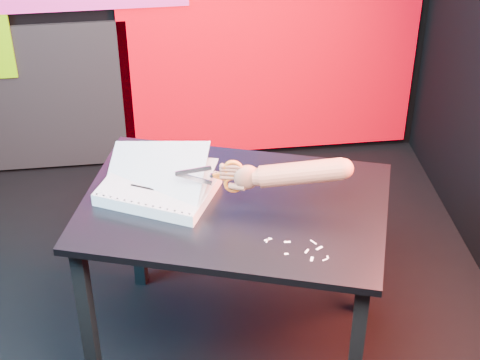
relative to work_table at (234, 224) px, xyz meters
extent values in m
cube|color=black|center=(-0.28, -0.01, -0.65)|extent=(3.00, 3.00, 0.01)
cube|color=red|center=(0.37, 1.46, 0.20)|extent=(1.60, 0.02, 1.60)
cube|color=black|center=(-1.03, 1.46, -0.20)|extent=(1.30, 0.02, 0.85)
cube|color=black|center=(-0.58, -0.15, -0.29)|extent=(0.06, 0.06, 0.72)
cube|color=black|center=(-0.38, 0.46, -0.29)|extent=(0.06, 0.06, 0.72)
cube|color=black|center=(0.38, -0.46, -0.29)|extent=(0.06, 0.06, 0.72)
cube|color=black|center=(0.58, 0.15, -0.29)|extent=(0.06, 0.06, 0.72)
cube|color=black|center=(0.00, 0.00, 0.08)|extent=(1.31, 1.06, 0.03)
cube|color=silver|center=(-0.28, 0.10, 0.12)|extent=(0.50, 0.45, 0.05)
cube|color=white|center=(-0.28, 0.10, 0.15)|extent=(0.49, 0.45, 0.00)
cube|color=white|center=(-0.28, 0.10, 0.15)|extent=(0.47, 0.43, 0.12)
cube|color=white|center=(-0.29, 0.11, 0.17)|extent=(0.44, 0.40, 0.21)
cylinder|color=black|center=(-0.50, 0.06, 0.15)|extent=(0.01, 0.01, 0.00)
cylinder|color=black|center=(-0.48, 0.04, 0.15)|extent=(0.01, 0.01, 0.00)
cylinder|color=black|center=(-0.45, 0.03, 0.15)|extent=(0.01, 0.01, 0.00)
cylinder|color=black|center=(-0.43, 0.02, 0.15)|extent=(0.01, 0.01, 0.00)
cylinder|color=black|center=(-0.40, 0.01, 0.15)|extent=(0.01, 0.01, 0.00)
cylinder|color=black|center=(-0.38, -0.01, 0.15)|extent=(0.01, 0.01, 0.00)
cylinder|color=black|center=(-0.35, -0.02, 0.15)|extent=(0.01, 0.01, 0.00)
cylinder|color=black|center=(-0.33, -0.03, 0.15)|extent=(0.01, 0.01, 0.00)
cylinder|color=black|center=(-0.30, -0.04, 0.15)|extent=(0.01, 0.01, 0.00)
cylinder|color=black|center=(-0.27, -0.06, 0.15)|extent=(0.01, 0.01, 0.00)
cylinder|color=black|center=(-0.25, -0.07, 0.15)|extent=(0.01, 0.01, 0.00)
cylinder|color=black|center=(-0.22, -0.08, 0.15)|extent=(0.01, 0.01, 0.00)
cylinder|color=black|center=(-0.20, -0.10, 0.15)|extent=(0.01, 0.01, 0.00)
cylinder|color=black|center=(-0.17, -0.11, 0.15)|extent=(0.01, 0.01, 0.00)
cylinder|color=black|center=(-0.38, 0.30, 0.15)|extent=(0.01, 0.01, 0.00)
cylinder|color=black|center=(-0.36, 0.29, 0.15)|extent=(0.01, 0.01, 0.00)
cylinder|color=black|center=(-0.33, 0.28, 0.15)|extent=(0.01, 0.01, 0.00)
cylinder|color=black|center=(-0.31, 0.26, 0.15)|extent=(0.01, 0.01, 0.00)
cylinder|color=black|center=(-0.28, 0.25, 0.15)|extent=(0.01, 0.01, 0.00)
cylinder|color=black|center=(-0.25, 0.24, 0.15)|extent=(0.01, 0.01, 0.00)
cylinder|color=black|center=(-0.23, 0.23, 0.15)|extent=(0.01, 0.01, 0.00)
cylinder|color=black|center=(-0.20, 0.21, 0.15)|extent=(0.01, 0.01, 0.00)
cylinder|color=black|center=(-0.18, 0.20, 0.15)|extent=(0.01, 0.01, 0.00)
cylinder|color=black|center=(-0.15, 0.19, 0.15)|extent=(0.01, 0.01, 0.00)
cylinder|color=black|center=(-0.13, 0.18, 0.15)|extent=(0.01, 0.01, 0.00)
cylinder|color=black|center=(-0.10, 0.16, 0.15)|extent=(0.01, 0.01, 0.00)
cylinder|color=black|center=(-0.08, 0.15, 0.15)|extent=(0.01, 0.01, 0.00)
cylinder|color=black|center=(-0.05, 0.14, 0.15)|extent=(0.01, 0.01, 0.00)
cube|color=black|center=(-0.34, 0.19, 0.15)|extent=(0.07, 0.04, 0.00)
cube|color=black|center=(-0.24, 0.12, 0.15)|extent=(0.05, 0.03, 0.00)
cube|color=black|center=(-0.33, 0.08, 0.15)|extent=(0.09, 0.05, 0.00)
cube|color=#BABABA|center=(-0.15, 0.00, 0.26)|extent=(0.13, 0.03, 0.05)
cube|color=#BABABA|center=(-0.15, 0.00, 0.22)|extent=(0.13, 0.03, 0.05)
cylinder|color=#BABABA|center=(-0.08, -0.01, 0.24)|extent=(0.02, 0.01, 0.01)
cube|color=orange|center=(-0.06, -0.02, 0.23)|extent=(0.05, 0.02, 0.02)
cube|color=orange|center=(-0.06, -0.02, 0.25)|extent=(0.05, 0.02, 0.02)
torus|color=orange|center=(-0.01, -0.03, 0.27)|extent=(0.07, 0.03, 0.07)
torus|color=orange|center=(-0.01, -0.03, 0.21)|extent=(0.07, 0.03, 0.07)
ellipsoid|color=#9E4C3C|center=(0.04, -0.04, 0.24)|extent=(0.10, 0.06, 0.10)
cylinder|color=#9E4C3C|center=(-0.01, -0.03, 0.24)|extent=(0.08, 0.03, 0.02)
cylinder|color=#9E4C3C|center=(-0.01, -0.03, 0.25)|extent=(0.07, 0.03, 0.02)
cylinder|color=#9E4C3C|center=(-0.01, -0.03, 0.27)|extent=(0.07, 0.03, 0.02)
cylinder|color=#9E4C3C|center=(-0.01, -0.03, 0.28)|extent=(0.06, 0.03, 0.02)
cylinder|color=#9E4C3C|center=(0.01, -0.04, 0.20)|extent=(0.07, 0.05, 0.03)
cylinder|color=#9E4C3C|center=(0.09, -0.05, 0.24)|extent=(0.07, 0.08, 0.07)
cylinder|color=#9E4C3C|center=(0.23, -0.08, 0.27)|extent=(0.32, 0.14, 0.13)
sphere|color=#9E4C3C|center=(0.38, -0.11, 0.30)|extent=(0.08, 0.08, 0.08)
cube|color=white|center=(0.22, -0.31, 0.10)|extent=(0.02, 0.02, 0.00)
cube|color=white|center=(0.16, -0.25, 0.10)|extent=(0.02, 0.01, 0.00)
cube|color=white|center=(0.09, -0.23, 0.10)|extent=(0.03, 0.02, 0.00)
cube|color=white|center=(0.25, -0.26, 0.10)|extent=(0.02, 0.03, 0.00)
cube|color=white|center=(0.09, -0.23, 0.10)|extent=(0.02, 0.03, 0.00)
cube|color=white|center=(0.27, -0.36, 0.10)|extent=(0.02, 0.01, 0.00)
cube|color=white|center=(0.28, -0.34, 0.10)|extent=(0.01, 0.01, 0.00)
cube|color=white|center=(0.26, -0.29, 0.10)|extent=(0.03, 0.02, 0.00)
cube|color=white|center=(0.23, -0.35, 0.10)|extent=(0.02, 0.02, 0.00)
cube|color=white|center=(0.14, -0.31, 0.10)|extent=(0.01, 0.01, 0.00)
camera|label=1|loc=(-0.27, -2.39, 1.87)|focal=60.00mm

